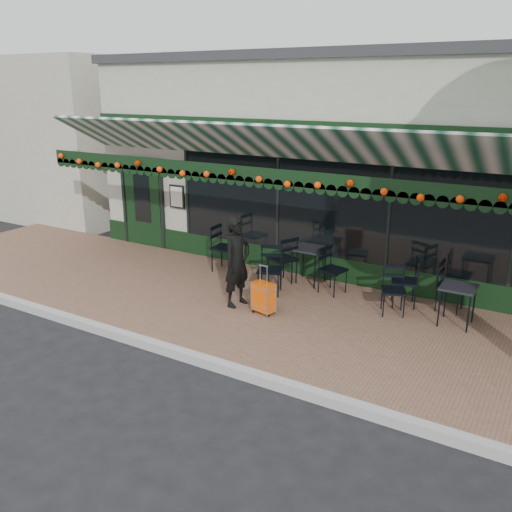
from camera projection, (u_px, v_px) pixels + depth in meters
The scene contains 16 objects.
ground at pixel (209, 364), 8.17m from camera, with size 80.00×80.00×0.00m, color black.
sidewalk at pixel (273, 313), 9.79m from camera, with size 18.00×4.00×0.15m, color brown.
curb at pixel (205, 361), 8.09m from camera, with size 18.00×0.16×0.15m, color #9E9E99.
restaurant_building at pixel (385, 156), 13.90m from camera, with size 12.00×9.60×4.50m.
neighbor_building_left at pixel (50, 130), 20.35m from camera, with size 12.00×8.00×4.80m, color #B2AD9C.
woman at pixel (237, 262), 9.73m from camera, with size 0.61×0.40×1.66m, color black.
suitcase at pixel (263, 298), 9.52m from camera, with size 0.43×0.31×0.89m.
cafe_table_a at pixel (459, 290), 8.97m from camera, with size 0.56×0.56×0.69m.
cafe_table_b at pixel (309, 251), 10.90m from camera, with size 0.60×0.60×0.75m.
chair_a_left at pixel (404, 282), 9.81m from camera, with size 0.46×0.46×0.92m, color black, non-canonical shape.
chair_a_right at pixel (451, 286), 9.61m from camera, with size 0.45×0.45×0.90m, color black, non-canonical shape.
chair_a_front at pixel (394, 291), 9.46m from camera, with size 0.42×0.42×0.85m, color black, non-canonical shape.
chair_b_left at pixel (282, 259), 10.95m from camera, with size 0.50×0.50×1.00m, color black, non-canonical shape.
chair_b_right at pixel (333, 270), 10.42m from camera, with size 0.46×0.46×0.92m, color black, non-canonical shape.
chair_b_front at pixel (270, 271), 10.38m from camera, with size 0.47×0.47×0.94m, color black, non-canonical shape.
chair_solo at pixel (225, 248), 11.67m from camera, with size 0.50×0.50×1.01m, color black, non-canonical shape.
Camera 1 is at (4.36, -5.90, 4.02)m, focal length 38.00 mm.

